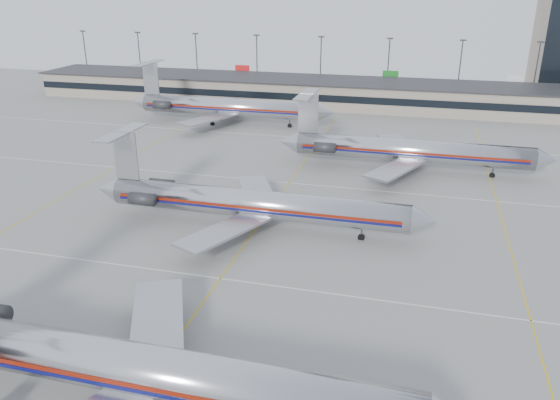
% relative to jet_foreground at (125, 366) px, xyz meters
% --- Properties ---
extents(ground, '(260.00, 260.00, 0.00)m').
position_rel_jet_foreground_xyz_m(ground, '(-0.03, 8.86, -3.52)').
color(ground, gray).
rests_on(ground, ground).
extents(apron_markings, '(160.00, 0.15, 0.02)m').
position_rel_jet_foreground_xyz_m(apron_markings, '(-0.03, 18.86, -3.51)').
color(apron_markings, silver).
rests_on(apron_markings, ground).
extents(terminal, '(162.00, 17.00, 6.25)m').
position_rel_jet_foreground_xyz_m(terminal, '(-0.03, 106.83, -0.36)').
color(terminal, gray).
rests_on(terminal, ground).
extents(light_mast_row, '(163.60, 0.40, 15.28)m').
position_rel_jet_foreground_xyz_m(light_mast_row, '(-0.03, 120.86, 5.06)').
color(light_mast_row, '#38383D').
rests_on(light_mast_row, ground).
extents(jet_foreground, '(46.38, 27.31, 12.14)m').
position_rel_jet_foreground_xyz_m(jet_foreground, '(0.00, 0.00, 0.00)').
color(jet_foreground, silver).
rests_on(jet_foreground, ground).
extents(jet_second_row, '(43.59, 25.67, 11.41)m').
position_rel_jet_foreground_xyz_m(jet_second_row, '(-0.95, 31.73, -0.21)').
color(jet_second_row, silver).
rests_on(jet_second_row, ground).
extents(jet_third_row, '(43.71, 26.89, 11.95)m').
position_rel_jet_foreground_xyz_m(jet_third_row, '(16.65, 59.43, -0.05)').
color(jet_third_row, silver).
rests_on(jet_third_row, ground).
extents(jet_back_row, '(46.13, 28.38, 12.62)m').
position_rel_jet_foreground_xyz_m(jet_back_row, '(-22.52, 82.22, 0.14)').
color(jet_back_row, silver).
rests_on(jet_back_row, ground).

